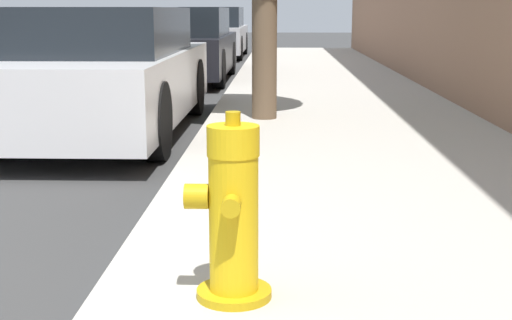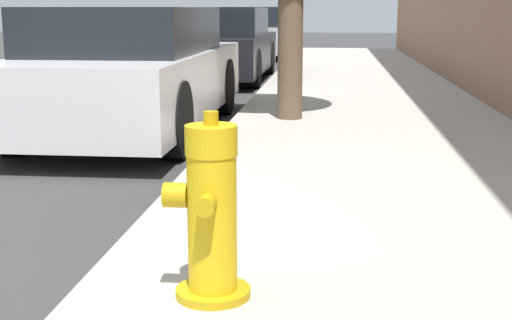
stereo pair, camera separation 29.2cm
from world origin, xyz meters
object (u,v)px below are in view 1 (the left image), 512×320
parked_car_near (106,72)px  parked_car_far (214,33)px  fire_hydrant (233,216)px  parked_car_mid (185,45)px

parked_car_near → parked_car_far: size_ratio=1.02×
fire_hydrant → parked_car_far: bearing=95.5°
parked_car_mid → parked_car_near: bearing=-90.7°
parked_car_near → parked_car_mid: (0.07, 5.89, -0.00)m
parked_car_mid → parked_car_far: 6.82m
fire_hydrant → parked_car_far: size_ratio=0.17×
fire_hydrant → parked_car_far: (-1.68, 17.52, 0.17)m
parked_car_near → parked_car_mid: parked_car_mid is taller
fire_hydrant → parked_car_near: (-1.67, 4.80, 0.16)m
fire_hydrant → parked_car_far: 17.60m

